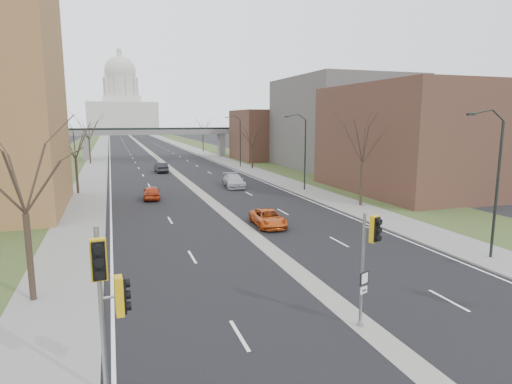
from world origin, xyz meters
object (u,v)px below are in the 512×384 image
signal_pole_median (369,250)px  car_left_far (161,167)px  signal_pole_left (108,290)px  car_right_near (268,218)px  car_left_near (152,192)px  car_right_mid (234,181)px

signal_pole_median → car_left_far: bearing=70.3°
signal_pole_left → car_right_near: bearing=53.7°
car_left_far → car_left_near: bearing=78.7°
signal_pole_left → car_right_mid: signal_pole_left is taller
car_left_far → car_right_mid: 19.14m
signal_pole_left → car_left_near: size_ratio=1.27×
car_left_far → car_right_near: 37.56m
signal_pole_left → car_left_near: 33.10m
car_left_near → signal_pole_left: bearing=87.2°
car_left_far → car_right_mid: car_right_mid is taller
signal_pole_left → car_right_mid: 40.34m
car_right_near → car_left_far: bearing=99.7°
car_left_far → car_right_near: size_ratio=1.01×
car_left_near → car_left_far: car_left_far is taller
signal_pole_median → car_right_near: signal_pole_median is taller
signal_pole_median → car_left_far: signal_pole_median is taller
car_left_near → car_right_near: bearing=121.7°
car_left_near → car_right_near: (7.53, -14.54, -0.07)m
car_right_near → car_right_mid: size_ratio=0.85×
signal_pole_left → car_left_far: (7.59, 55.54, -2.70)m
signal_pole_left → car_right_near: 21.76m
car_left_near → car_right_near: size_ratio=0.91×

